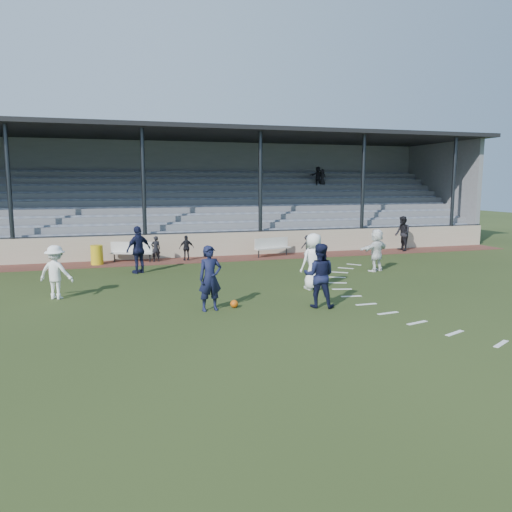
{
  "coord_description": "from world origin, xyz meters",
  "views": [
    {
      "loc": [
        -4.84,
        -13.54,
        3.76
      ],
      "look_at": [
        0.0,
        2.5,
        1.3
      ],
      "focal_mm": 35.0,
      "sensor_mm": 36.0,
      "label": 1
    }
  ],
  "objects_px": {
    "bench_left": "(132,250)",
    "official": "(402,233)",
    "bench_right": "(272,245)",
    "trash_bin": "(97,255)",
    "football": "(234,304)",
    "player_white_lead": "(314,261)",
    "player_navy_lead": "(210,278)"
  },
  "relations": [
    {
      "from": "bench_left",
      "to": "official",
      "type": "height_order",
      "value": "official"
    },
    {
      "from": "player_white_lead",
      "to": "player_navy_lead",
      "type": "relative_size",
      "value": 1.03
    },
    {
      "from": "trash_bin",
      "to": "official",
      "type": "bearing_deg",
      "value": 0.13
    },
    {
      "from": "player_white_lead",
      "to": "official",
      "type": "distance_m",
      "value": 11.73
    },
    {
      "from": "bench_left",
      "to": "player_navy_lead",
      "type": "bearing_deg",
      "value": -61.42
    },
    {
      "from": "bench_left",
      "to": "football",
      "type": "xyz_separation_m",
      "value": [
        2.51,
        -9.97,
        -0.46
      ]
    },
    {
      "from": "official",
      "to": "football",
      "type": "bearing_deg",
      "value": -43.21
    },
    {
      "from": "trash_bin",
      "to": "player_white_lead",
      "type": "relative_size",
      "value": 0.45
    },
    {
      "from": "bench_left",
      "to": "bench_right",
      "type": "bearing_deg",
      "value": 16.92
    },
    {
      "from": "trash_bin",
      "to": "player_white_lead",
      "type": "distance_m",
      "value": 10.82
    },
    {
      "from": "trash_bin",
      "to": "player_navy_lead",
      "type": "relative_size",
      "value": 0.46
    },
    {
      "from": "football",
      "to": "official",
      "type": "height_order",
      "value": "official"
    },
    {
      "from": "player_white_lead",
      "to": "trash_bin",
      "type": "bearing_deg",
      "value": -59.68
    },
    {
      "from": "bench_right",
      "to": "trash_bin",
      "type": "bearing_deg",
      "value": 166.21
    },
    {
      "from": "football",
      "to": "trash_bin",
      "type": "bearing_deg",
      "value": 113.08
    },
    {
      "from": "football",
      "to": "player_white_lead",
      "type": "xyz_separation_m",
      "value": [
        3.37,
        1.8,
        0.88
      ]
    },
    {
      "from": "trash_bin",
      "to": "player_white_lead",
      "type": "xyz_separation_m",
      "value": [
        7.47,
        -7.81,
        0.54
      ]
    },
    {
      "from": "bench_right",
      "to": "trash_bin",
      "type": "relative_size",
      "value": 2.28
    },
    {
      "from": "player_white_lead",
      "to": "player_navy_lead",
      "type": "distance_m",
      "value": 4.55
    },
    {
      "from": "official",
      "to": "trash_bin",
      "type": "bearing_deg",
      "value": -81.66
    },
    {
      "from": "bench_right",
      "to": "official",
      "type": "distance_m",
      "value": 7.61
    },
    {
      "from": "trash_bin",
      "to": "football",
      "type": "height_order",
      "value": "trash_bin"
    },
    {
      "from": "bench_right",
      "to": "official",
      "type": "bearing_deg",
      "value": -15.48
    },
    {
      "from": "bench_left",
      "to": "player_white_lead",
      "type": "height_order",
      "value": "player_white_lead"
    },
    {
      "from": "bench_left",
      "to": "player_white_lead",
      "type": "distance_m",
      "value": 10.07
    },
    {
      "from": "trash_bin",
      "to": "official",
      "type": "distance_m",
      "value": 16.19
    },
    {
      "from": "bench_left",
      "to": "player_white_lead",
      "type": "xyz_separation_m",
      "value": [
        5.88,
        -8.17,
        0.42
      ]
    },
    {
      "from": "bench_left",
      "to": "football",
      "type": "distance_m",
      "value": 10.29
    },
    {
      "from": "trash_bin",
      "to": "official",
      "type": "relative_size",
      "value": 0.46
    },
    {
      "from": "trash_bin",
      "to": "player_navy_lead",
      "type": "height_order",
      "value": "player_navy_lead"
    },
    {
      "from": "football",
      "to": "player_navy_lead",
      "type": "bearing_deg",
      "value": -171.42
    },
    {
      "from": "player_white_lead",
      "to": "official",
      "type": "bearing_deg",
      "value": -151.41
    }
  ]
}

